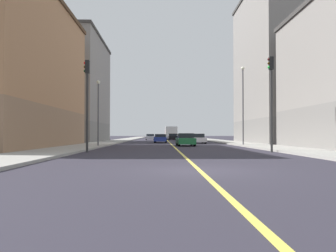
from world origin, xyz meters
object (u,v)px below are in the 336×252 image
(traffic_light_right_near, at_px, (87,93))
(street_lamp_right_near, at_px, (98,105))
(building_left_mid, at_px, (284,66))
(street_lamp_left_near, at_px, (243,98))
(car_green, at_px, (185,140))
(car_white, at_px, (198,139))
(building_right_corner, at_px, (3,71))
(box_truck, at_px, (171,133))
(building_right_midblock, at_px, (70,90))
(car_silver, at_px, (150,137))
(traffic_light_left_near, at_px, (271,91))
(car_blue, at_px, (161,138))
(car_black, at_px, (172,137))

(traffic_light_right_near, distance_m, street_lamp_right_near, 10.03)
(building_left_mid, relative_size, traffic_light_right_near, 3.31)
(building_left_mid, relative_size, street_lamp_left_near, 2.55)
(building_left_mid, relative_size, car_green, 4.59)
(traffic_light_right_near, xyz_separation_m, car_white, (10.06, 22.15, -3.47))
(building_right_corner, relative_size, car_white, 5.59)
(car_green, bearing_deg, box_truck, 90.57)
(building_right_midblock, height_order, street_lamp_left_near, building_right_midblock)
(building_right_corner, distance_m, street_lamp_right_near, 9.02)
(building_left_mid, xyz_separation_m, street_lamp_left_near, (-8.24, -10.67, -5.48))
(traffic_light_right_near, xyz_separation_m, car_silver, (3.02, 47.88, -3.49))
(car_silver, relative_size, car_green, 0.89)
(car_white, bearing_deg, car_green, -104.12)
(building_left_mid, distance_m, car_white, 15.64)
(building_right_corner, height_order, car_silver, building_right_corner)
(building_right_corner, height_order, traffic_light_left_near, building_right_corner)
(building_right_corner, bearing_deg, box_truck, 68.48)
(street_lamp_left_near, xyz_separation_m, car_silver, (-10.83, 35.32, -4.47))
(building_right_corner, distance_m, car_white, 24.92)
(building_right_corner, xyz_separation_m, car_blue, (14.37, 19.12, -6.33))
(car_white, relative_size, box_truck, 0.58)
(car_green, bearing_deg, traffic_light_right_near, -120.85)
(box_truck, bearing_deg, street_lamp_right_near, -101.88)
(street_lamp_left_near, xyz_separation_m, car_white, (-3.79, 9.59, -4.45))
(building_right_corner, bearing_deg, street_lamp_left_near, 11.91)
(box_truck, bearing_deg, car_green, -89.43)
(street_lamp_left_near, bearing_deg, car_blue, 121.42)
(building_right_corner, height_order, street_lamp_right_near, building_right_corner)
(car_green, height_order, box_truck, box_truck)
(building_right_corner, xyz_separation_m, car_silver, (12.24, 40.19, -6.34))
(street_lamp_right_near, relative_size, car_silver, 1.56)
(building_right_midblock, relative_size, car_silver, 4.62)
(building_right_corner, distance_m, car_silver, 42.49)
(car_silver, bearing_deg, car_white, -74.70)
(building_right_midblock, relative_size, car_white, 4.70)
(street_lamp_left_near, height_order, box_truck, street_lamp_left_near)
(traffic_light_left_near, height_order, street_lamp_left_near, street_lamp_left_near)
(traffic_light_left_near, bearing_deg, car_white, 97.15)
(street_lamp_right_near, bearing_deg, car_silver, 83.96)
(building_right_corner, distance_m, street_lamp_left_near, 23.66)
(car_white, distance_m, car_black, 19.99)
(building_right_corner, distance_m, traffic_light_left_near, 23.51)
(car_white, xyz_separation_m, car_blue, (-4.91, 4.66, -0.01))
(building_left_mid, relative_size, car_white, 5.26)
(car_black, xyz_separation_m, box_truck, (-0.03, 7.84, 0.84))
(traffic_light_left_near, distance_m, car_white, 22.62)
(building_left_mid, height_order, car_black, building_left_mid)
(car_blue, relative_size, car_green, 0.96)
(building_left_mid, height_order, street_lamp_left_near, building_left_mid)
(traffic_light_left_near, bearing_deg, street_lamp_left_near, 85.38)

